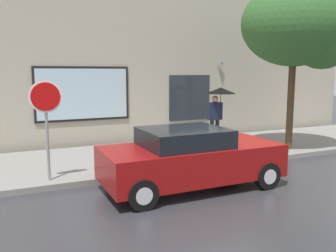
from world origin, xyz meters
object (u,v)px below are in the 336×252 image
at_px(parked_car, 190,158).
at_px(fire_hydrant, 179,148).
at_px(street_tree, 300,28).
at_px(pedestrian_with_umbrella, 219,98).
at_px(stop_sign, 46,110).

distance_m(parked_car, fire_hydrant, 2.09).
bearing_deg(street_tree, pedestrian_with_umbrella, 134.41).
bearing_deg(fire_hydrant, stop_sign, -172.70).
distance_m(pedestrian_with_umbrella, stop_sign, 6.46).
bearing_deg(stop_sign, parked_car, -26.17).
bearing_deg(street_tree, stop_sign, -178.23).
distance_m(fire_hydrant, pedestrian_with_umbrella, 3.16).
relative_size(parked_car, pedestrian_with_umbrella, 2.08).
height_order(parked_car, fire_hydrant, parked_car).
bearing_deg(pedestrian_with_umbrella, fire_hydrant, -145.59).
relative_size(fire_hydrant, pedestrian_with_umbrella, 0.37).
bearing_deg(parked_car, street_tree, 19.44).
height_order(parked_car, street_tree, street_tree).
distance_m(parked_car, pedestrian_with_umbrella, 4.85).
xyz_separation_m(fire_hydrant, street_tree, (4.22, -0.23, 3.62)).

